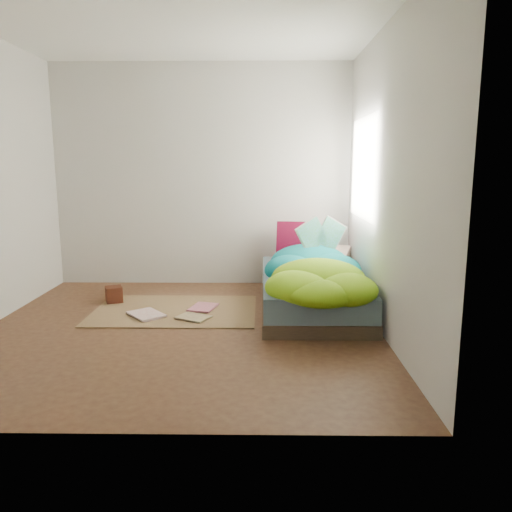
{
  "coord_description": "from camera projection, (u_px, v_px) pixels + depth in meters",
  "views": [
    {
      "loc": [
        0.72,
        -4.23,
        1.44
      ],
      "look_at": [
        0.65,
        0.75,
        0.52
      ],
      "focal_mm": 35.0,
      "sensor_mm": 36.0,
      "label": 1
    }
  ],
  "objects": [
    {
      "name": "open_book",
      "position": [
        322.0,
        225.0,
        5.18
      ],
      "size": [
        0.47,
        0.27,
        0.28
      ],
      "primitive_type": null,
      "rotation": [
        0.0,
        0.0,
        0.38
      ],
      "color": "green",
      "rests_on": "duvet"
    },
    {
      "name": "floor_book_a",
      "position": [
        134.0,
        317.0,
        4.68
      ],
      "size": [
        0.42,
        0.43,
        0.03
      ],
      "primitive_type": "imported",
      "rotation": [
        0.0,
        0.0,
        0.69
      ],
      "color": "silver",
      "rests_on": "rug"
    },
    {
      "name": "duvet",
      "position": [
        314.0,
        262.0,
        4.81
      ],
      "size": [
        0.96,
        1.84,
        0.34
      ],
      "primitive_type": null,
      "color": "#086B7F",
      "rests_on": "bed"
    },
    {
      "name": "floor_book_c",
      "position": [
        187.0,
        321.0,
        4.59
      ],
      "size": [
        0.36,
        0.33,
        0.02
      ],
      "primitive_type": "imported",
      "rotation": [
        0.0,
        0.0,
        1.08
      ],
      "color": "tan",
      "rests_on": "rug"
    },
    {
      "name": "rug",
      "position": [
        175.0,
        310.0,
        4.97
      ],
      "size": [
        1.6,
        1.1,
        0.01
      ],
      "primitive_type": "cube",
      "color": "brown",
      "rests_on": "ground"
    },
    {
      "name": "pillow_floral",
      "position": [
        320.0,
        255.0,
        5.71
      ],
      "size": [
        0.73,
        0.57,
        0.14
      ],
      "primitive_type": "cube",
      "rotation": [
        0.0,
        0.0,
        -0.32
      ],
      "color": "beige",
      "rests_on": "bed"
    },
    {
      "name": "pillow_magenta",
      "position": [
        296.0,
        242.0,
        5.71
      ],
      "size": [
        0.46,
        0.19,
        0.45
      ],
      "primitive_type": "cube",
      "rotation": [
        0.0,
        0.0,
        -0.12
      ],
      "color": "#4C0520",
      "rests_on": "bed"
    },
    {
      "name": "ground",
      "position": [
        181.0,
        329.0,
        4.43
      ],
      "size": [
        3.5,
        3.5,
        0.0
      ],
      "primitive_type": "cube",
      "color": "#45261A",
      "rests_on": "ground"
    },
    {
      "name": "floor_book_b",
      "position": [
        192.0,
        307.0,
        5.01
      ],
      "size": [
        0.3,
        0.36,
        0.03
      ],
      "primitive_type": "imported",
      "rotation": [
        0.0,
        0.0,
        -0.25
      ],
      "color": "#CF778F",
      "rests_on": "rug"
    },
    {
      "name": "bed",
      "position": [
        311.0,
        291.0,
        5.09
      ],
      "size": [
        1.0,
        2.0,
        0.34
      ],
      "color": "#392D1F",
      "rests_on": "ground"
    },
    {
      "name": "wooden_box",
      "position": [
        114.0,
        294.0,
        5.24
      ],
      "size": [
        0.21,
        0.21,
        0.16
      ],
      "primitive_type": "cube",
      "rotation": [
        0.0,
        0.0,
        0.41
      ],
      "color": "#3B1D0D",
      "rests_on": "rug"
    },
    {
      "name": "room_walls",
      "position": [
        178.0,
        142.0,
        4.14
      ],
      "size": [
        3.54,
        3.54,
        2.62
      ],
      "color": "silver",
      "rests_on": "ground"
    }
  ]
}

